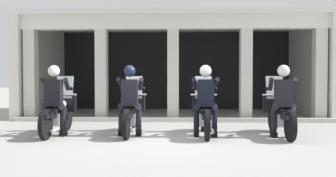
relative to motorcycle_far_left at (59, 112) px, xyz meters
name	(u,v)px	position (x,y,z in m)	size (l,w,h in m)	color
ground_plane	(171,121)	(2.53, 2.62, -0.50)	(80.00, 80.00, 0.00)	#999993
station_building	(175,56)	(2.59, 5.31, 1.65)	(10.07, 4.68, 3.41)	black
kerb_strip	(173,120)	(2.59, 2.46, -0.44)	(9.57, 0.24, 0.12)	#B7B5AD
motorcycle_far_left	(59,112)	(0.00, 0.00, 0.00)	(0.62, 2.04, 1.35)	black
police_officer_far_left	(54,94)	(0.00, -0.28, 0.44)	(0.63, 0.61, 1.58)	black
motorcycle_center_left	(132,112)	(1.69, 0.09, 0.00)	(0.62, 2.04, 1.35)	black
police_officer_center_left	(130,94)	(1.69, -0.19, 0.44)	(0.63, 0.61, 1.58)	black
motorcycle_center_right	(205,113)	(3.38, 0.02, 0.00)	(0.62, 2.04, 1.35)	black
police_officer_center_right	(205,94)	(3.38, -0.27, 0.44)	(0.63, 0.61, 1.58)	black
motorcycle_far_right	(279,113)	(5.07, -0.02, 0.00)	(0.62, 2.04, 1.35)	black
police_officer_far_right	(283,95)	(5.07, -0.30, 0.44)	(0.63, 0.61, 1.58)	black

